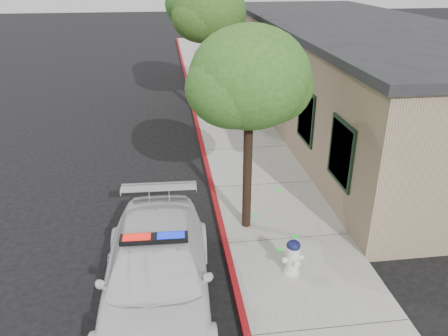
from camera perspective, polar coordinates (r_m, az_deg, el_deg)
ground at (r=11.05m, az=-0.11°, el=-10.25°), size 120.00×120.00×0.00m
sidewalk at (r=13.80m, az=4.87°, el=-2.35°), size 3.20×60.00×0.15m
red_curb at (r=13.57m, az=-1.51°, el=-2.73°), size 0.14×60.00×0.16m
clapboard_building at (r=20.07m, az=16.03°, el=11.69°), size 7.30×20.89×4.24m
police_car at (r=9.10m, az=-8.61°, el=-13.26°), size 2.33×5.38×1.66m
fire_hydrant at (r=9.90m, az=8.81°, el=-11.18°), size 0.49×0.43×0.85m
street_tree_near at (r=10.19m, az=3.34°, el=10.95°), size 2.99×2.76×5.05m
street_tree_mid at (r=18.84m, az=-1.92°, el=19.04°), size 3.05×3.07×5.73m
street_tree_far at (r=20.97m, az=-2.52°, el=20.45°), size 3.55×3.26×6.16m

